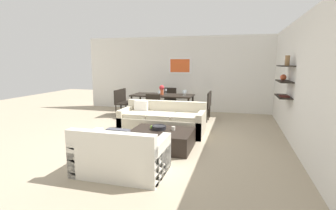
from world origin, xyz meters
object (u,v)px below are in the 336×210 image
Objects in this scene: dining_chair_left_far at (126,100)px; wine_glass_head at (166,90)px; sofa_beige at (162,122)px; dining_chair_foot at (154,106)px; apple_on_coffee_table at (152,127)px; dining_chair_right_far at (206,103)px; wine_glass_foot at (159,92)px; candle_jar at (173,128)px; centerpiece_vase at (162,89)px; dining_table at (163,97)px; coffee_table at (161,139)px; loveseat_white at (121,156)px; wine_glass_right_near at (184,92)px; wine_glass_right_far at (185,92)px; decorative_bowl at (159,127)px; dining_chair_left_near at (121,101)px; dining_chair_right_near at (205,105)px; dining_chair_head at (169,99)px.

wine_glass_head is (1.39, 0.18, 0.35)m from dining_chair_left_far.
dining_chair_foot is at bearing 119.32° from sofa_beige.
wine_glass_head is at bearing 100.78° from apple_on_coffee_table.
dining_chair_right_far is 5.34× the size of wine_glass_foot.
apple_on_coffee_table is (-0.46, -0.02, 0.00)m from candle_jar.
centerpiece_vase is at bearing 102.70° from apple_on_coffee_table.
sofa_beige is at bearing -73.62° from dining_table.
wine_glass_foot reaches higher than coffee_table.
wine_glass_foot reaches higher than loveseat_white.
sofa_beige is at bearing 91.12° from loveseat_white.
wine_glass_right_near is at bearing -7.09° from centerpiece_vase.
candle_jar is 0.47× the size of wine_glass_right_near.
dining_chair_left_far is (-2.78, 0.00, 0.00)m from dining_chair_right_far.
dining_table is 12.92× the size of wine_glass_head.
centerpiece_vase is (-0.74, -0.12, 0.07)m from wine_glass_right_far.
dining_chair_left_near reaches higher than decorative_bowl.
sofa_beige is 2.40× the size of dining_chair_left_near.
wine_glass_foot reaches higher than wine_glass_head.
wine_glass_right_far is at bearing 92.39° from coffee_table.
wine_glass_head is at bearing 157.50° from dining_chair_right_near.
wine_glass_right_far is (2.10, -0.09, 0.35)m from dining_chair_left_far.
dining_chair_foot is (-1.08, 1.99, 0.09)m from candle_jar.
dining_table reaches higher than candle_jar.
decorative_bowl is 3.34m from wine_glass_head.
centerpiece_vase is at bearing 93.81° from wine_glass_foot.
dining_chair_head is 1.74m from dining_chair_right_near.
dining_chair_foot is at bearing -88.34° from centerpiece_vase.
sofa_beige reaches higher than coffee_table.
wine_glass_head reaches higher than candle_jar.
dining_chair_right_near is at bearing -8.08° from dining_chair_left_far.
apple_on_coffee_table is 0.53× the size of wine_glass_head.
centerpiece_vase is (-1.41, 0.18, 0.42)m from dining_chair_right_near.
sofa_beige is at bearing -78.75° from dining_chair_head.
loveseat_white is 8.41× the size of wine_glass_right_near.
candle_jar is 2.99m from wine_glass_right_far.
dining_chair_left_far is 1.00× the size of dining_chair_head.
dining_table is 1.41m from dining_chair_right_far.
wine_glass_right_near is 0.22m from wine_glass_right_far.
centerpiece_vase is at bearing 111.37° from candle_jar.
dining_chair_left_near is 2.80m from dining_chair_right_far.
coffee_table is (0.32, -1.15, -0.10)m from sofa_beige.
dining_table is 2.23× the size of dining_chair_left_far.
candle_jar is at bearing -82.99° from wine_glass_right_far.
wine_glass_foot reaches higher than dining_table.
wine_glass_right_far is (0.10, 2.95, 0.44)m from apple_on_coffee_table.
wine_glass_foot is at bearing 103.96° from apple_on_coffee_table.
apple_on_coffee_table is at bearing -77.83° from dining_table.
dining_table is 2.23× the size of dining_chair_foot.
centerpiece_vase reaches higher than dining_chair_right_far.
apple_on_coffee_table is (-0.23, 0.07, 0.23)m from coffee_table.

